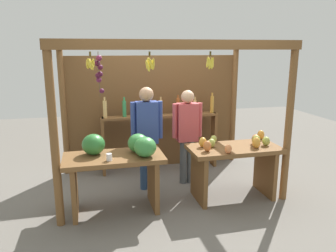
# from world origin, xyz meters

# --- Properties ---
(ground_plane) EXTENTS (12.00, 12.00, 0.00)m
(ground_plane) POSITION_xyz_m (0.00, 0.00, 0.00)
(ground_plane) COLOR slate
(ground_plane) RESTS_ON ground
(market_stall) EXTENTS (3.20, 1.90, 2.23)m
(market_stall) POSITION_xyz_m (-0.01, 0.41, 1.30)
(market_stall) COLOR brown
(market_stall) RESTS_ON ground
(fruit_counter_left) EXTENTS (1.29, 0.66, 1.04)m
(fruit_counter_left) POSITION_xyz_m (-0.79, -0.66, 0.69)
(fruit_counter_left) COLOR brown
(fruit_counter_left) RESTS_ON ground
(fruit_counter_right) EXTENTS (1.29, 0.66, 0.93)m
(fruit_counter_right) POSITION_xyz_m (0.86, -0.67, 0.59)
(fruit_counter_right) COLOR brown
(fruit_counter_right) RESTS_ON ground
(bottle_shelf_unit) EXTENTS (2.05, 0.22, 1.36)m
(bottle_shelf_unit) POSITION_xyz_m (0.07, 0.67, 0.80)
(bottle_shelf_unit) COLOR brown
(bottle_shelf_unit) RESTS_ON ground
(vendor_man) EXTENTS (0.48, 0.21, 1.58)m
(vendor_man) POSITION_xyz_m (-0.30, -0.09, 0.94)
(vendor_man) COLOR navy
(vendor_man) RESTS_ON ground
(vendor_woman) EXTENTS (0.48, 0.20, 1.50)m
(vendor_woman) POSITION_xyz_m (0.35, 0.00, 0.89)
(vendor_woman) COLOR #4B5156
(vendor_woman) RESTS_ON ground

